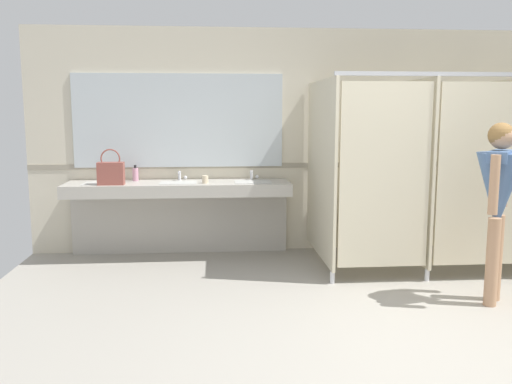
{
  "coord_description": "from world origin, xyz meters",
  "views": [
    {
      "loc": [
        -1.57,
        -3.54,
        1.69
      ],
      "look_at": [
        -1.19,
        1.19,
        0.99
      ],
      "focal_mm": 37.69,
      "sensor_mm": 36.0,
      "label": 1
    }
  ],
  "objects": [
    {
      "name": "ground_plane",
      "position": [
        0.0,
        0.0,
        -0.05
      ],
      "size": [
        7.51,
        6.53,
        0.1
      ],
      "primitive_type": "cube",
      "color": "#9E998E"
    },
    {
      "name": "wall_back",
      "position": [
        0.0,
        3.02,
        1.34
      ],
      "size": [
        7.51,
        0.12,
        2.68
      ],
      "primitive_type": "cube",
      "color": "beige",
      "rests_on": "ground_plane"
    },
    {
      "name": "wall_back_tile_band",
      "position": [
        0.0,
        2.96,
        1.05
      ],
      "size": [
        7.51,
        0.01,
        0.06
      ],
      "primitive_type": "cube",
      "color": "#9E937F",
      "rests_on": "wall_back"
    },
    {
      "name": "vanity_counter",
      "position": [
        -1.97,
        2.74,
        0.66
      ],
      "size": [
        2.57,
        0.58,
        1.01
      ],
      "color": "#B2ADA3",
      "rests_on": "ground_plane"
    },
    {
      "name": "mirror_panel",
      "position": [
        -1.97,
        2.95,
        1.59
      ],
      "size": [
        2.47,
        0.02,
        1.1
      ],
      "primitive_type": "cube",
      "color": "silver",
      "rests_on": "wall_back"
    },
    {
      "name": "bathroom_stalls",
      "position": [
        1.07,
        2.01,
        1.08
      ],
      "size": [
        2.99,
        1.44,
        2.07
      ],
      "color": "beige",
      "rests_on": "ground_plane"
    },
    {
      "name": "person_standing",
      "position": [
        0.91,
        0.9,
        1.01
      ],
      "size": [
        0.56,
        0.56,
        1.61
      ],
      "color": "tan",
      "rests_on": "ground_plane"
    },
    {
      "name": "handbag",
      "position": [
        -2.7,
        2.51,
        1.03
      ],
      "size": [
        0.29,
        0.13,
        0.4
      ],
      "color": "#934C42",
      "rests_on": "vanity_counter"
    },
    {
      "name": "soap_dispenser",
      "position": [
        -2.48,
        2.83,
        0.97
      ],
      "size": [
        0.07,
        0.07,
        0.19
      ],
      "color": "#D899B2",
      "rests_on": "vanity_counter"
    },
    {
      "name": "paper_cup",
      "position": [
        -1.66,
        2.55,
        0.94
      ],
      "size": [
        0.07,
        0.07,
        0.09
      ],
      "primitive_type": "cylinder",
      "color": "beige",
      "rests_on": "vanity_counter"
    }
  ]
}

